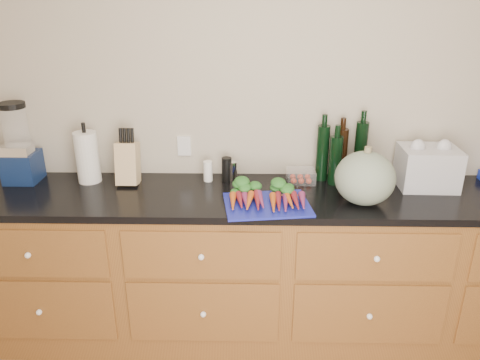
{
  "coord_description": "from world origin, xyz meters",
  "views": [
    {
      "loc": [
        -0.21,
        -1.09,
        1.99
      ],
      "look_at": [
        -0.25,
        1.2,
        1.06
      ],
      "focal_mm": 35.0,
      "sensor_mm": 36.0,
      "label": 1
    }
  ],
  "objects_px": {
    "carrots": "(267,197)",
    "cutting_board": "(267,205)",
    "blender_appliance": "(19,148)",
    "tomato_box": "(301,176)",
    "paper_towel": "(87,157)",
    "knife_block": "(128,163)",
    "squash": "(365,178)"
  },
  "relations": [
    {
      "from": "carrots",
      "to": "blender_appliance",
      "type": "bearing_deg",
      "value": 168.96
    },
    {
      "from": "blender_appliance",
      "to": "tomato_box",
      "type": "xyz_separation_m",
      "value": [
        1.64,
        0.01,
        -0.17
      ]
    },
    {
      "from": "paper_towel",
      "to": "knife_block",
      "type": "relative_size",
      "value": 1.24
    },
    {
      "from": "blender_appliance",
      "to": "tomato_box",
      "type": "bearing_deg",
      "value": 0.44
    },
    {
      "from": "carrots",
      "to": "paper_towel",
      "type": "distance_m",
      "value": 1.08
    },
    {
      "from": "cutting_board",
      "to": "blender_appliance",
      "type": "relative_size",
      "value": 0.94
    },
    {
      "from": "knife_block",
      "to": "tomato_box",
      "type": "relative_size",
      "value": 1.47
    },
    {
      "from": "blender_appliance",
      "to": "knife_block",
      "type": "xyz_separation_m",
      "value": [
        0.63,
        -0.02,
        -0.08
      ]
    },
    {
      "from": "carrots",
      "to": "cutting_board",
      "type": "bearing_deg",
      "value": -90.0
    },
    {
      "from": "squash",
      "to": "paper_towel",
      "type": "xyz_separation_m",
      "value": [
        -1.55,
        0.28,
        0.01
      ]
    },
    {
      "from": "paper_towel",
      "to": "tomato_box",
      "type": "bearing_deg",
      "value": 0.46
    },
    {
      "from": "squash",
      "to": "paper_towel",
      "type": "relative_size",
      "value": 1.05
    },
    {
      "from": "tomato_box",
      "to": "squash",
      "type": "bearing_deg",
      "value": -43.48
    },
    {
      "from": "cutting_board",
      "to": "tomato_box",
      "type": "distance_m",
      "value": 0.39
    },
    {
      "from": "paper_towel",
      "to": "tomato_box",
      "type": "relative_size",
      "value": 1.83
    },
    {
      "from": "cutting_board",
      "to": "squash",
      "type": "height_order",
      "value": "squash"
    },
    {
      "from": "carrots",
      "to": "knife_block",
      "type": "height_order",
      "value": "knife_block"
    },
    {
      "from": "squash",
      "to": "knife_block",
      "type": "height_order",
      "value": "squash"
    },
    {
      "from": "tomato_box",
      "to": "paper_towel",
      "type": "bearing_deg",
      "value": -179.54
    },
    {
      "from": "cutting_board",
      "to": "knife_block",
      "type": "distance_m",
      "value": 0.86
    },
    {
      "from": "squash",
      "to": "blender_appliance",
      "type": "bearing_deg",
      "value": 172.01
    },
    {
      "from": "cutting_board",
      "to": "squash",
      "type": "distance_m",
      "value": 0.53
    },
    {
      "from": "squash",
      "to": "paper_towel",
      "type": "height_order",
      "value": "paper_towel"
    },
    {
      "from": "cutting_board",
      "to": "squash",
      "type": "xyz_separation_m",
      "value": [
        0.51,
        0.04,
        0.14
      ]
    },
    {
      "from": "paper_towel",
      "to": "tomato_box",
      "type": "height_order",
      "value": "paper_towel"
    },
    {
      "from": "paper_towel",
      "to": "blender_appliance",
      "type": "bearing_deg",
      "value": -179.62
    },
    {
      "from": "carrots",
      "to": "paper_towel",
      "type": "relative_size",
      "value": 1.32
    },
    {
      "from": "knife_block",
      "to": "blender_appliance",
      "type": "bearing_deg",
      "value": 178.42
    },
    {
      "from": "paper_towel",
      "to": "knife_block",
      "type": "height_order",
      "value": "paper_towel"
    },
    {
      "from": "cutting_board",
      "to": "blender_appliance",
      "type": "xyz_separation_m",
      "value": [
        -1.43,
        0.32,
        0.2
      ]
    },
    {
      "from": "squash",
      "to": "blender_appliance",
      "type": "height_order",
      "value": "blender_appliance"
    },
    {
      "from": "squash",
      "to": "paper_towel",
      "type": "bearing_deg",
      "value": 169.93
    }
  ]
}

